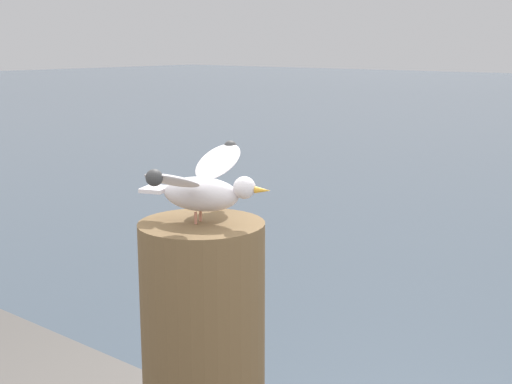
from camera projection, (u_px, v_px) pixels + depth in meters
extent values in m
cylinder|color=brown|center=(204.00, 360.00, 2.13)|extent=(0.37, 0.37, 0.86)
cylinder|color=tan|center=(196.00, 218.00, 2.03)|extent=(0.01, 0.01, 0.04)
cylinder|color=tan|center=(201.00, 215.00, 2.06)|extent=(0.01, 0.01, 0.04)
ellipsoid|color=silver|center=(201.00, 194.00, 2.03)|extent=(0.25, 0.17, 0.10)
sphere|color=silver|center=(244.00, 188.00, 1.98)|extent=(0.06, 0.06, 0.06)
cone|color=gold|center=(263.00, 190.00, 1.96)|extent=(0.05, 0.03, 0.02)
cube|color=silver|center=(155.00, 189.00, 2.07)|extent=(0.09, 0.10, 0.01)
ellipsoid|color=silver|center=(173.00, 181.00, 1.86)|extent=(0.20, 0.26, 0.09)
sphere|color=#333333|center=(154.00, 178.00, 1.75)|extent=(0.04, 0.04, 0.04)
ellipsoid|color=silver|center=(218.00, 161.00, 2.17)|extent=(0.20, 0.26, 0.09)
sphere|color=#333333|center=(230.00, 147.00, 2.26)|extent=(0.04, 0.04, 0.04)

